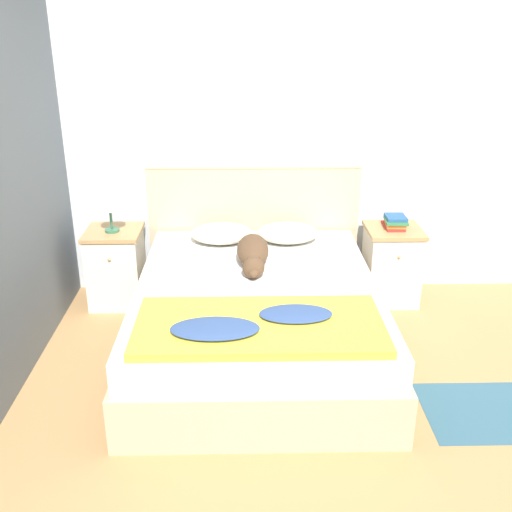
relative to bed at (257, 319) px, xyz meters
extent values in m
plane|color=tan|center=(-0.02, -1.02, -0.26)|extent=(16.00, 16.00, 0.00)
cube|color=silver|center=(-0.02, 1.11, 1.01)|extent=(9.00, 0.06, 2.55)
cube|color=slate|center=(-1.50, 0.03, 1.01)|extent=(0.06, 3.10, 2.55)
cube|color=#C6B28E|center=(0.00, 0.00, -0.10)|extent=(1.61, 2.03, 0.33)
cube|color=white|center=(0.00, 0.00, 0.17)|extent=(1.55, 1.97, 0.20)
cube|color=#C6B28E|center=(0.00, 1.04, 0.26)|extent=(1.69, 0.04, 1.04)
cylinder|color=#C6B28E|center=(0.00, 1.04, 0.78)|extent=(1.69, 0.06, 0.06)
cube|color=silver|center=(-1.09, 0.80, 0.03)|extent=(0.40, 0.41, 0.58)
cube|color=tan|center=(-1.09, 0.80, 0.33)|extent=(0.42, 0.43, 0.03)
sphere|color=tan|center=(-1.09, 0.59, 0.19)|extent=(0.02, 0.02, 0.02)
cube|color=silver|center=(1.09, 0.80, 0.03)|extent=(0.40, 0.41, 0.58)
cube|color=tan|center=(1.09, 0.80, 0.33)|extent=(0.42, 0.43, 0.03)
sphere|color=tan|center=(1.09, 0.59, 0.19)|extent=(0.02, 0.02, 0.02)
ellipsoid|color=beige|center=(-0.25, 0.77, 0.33)|extent=(0.47, 0.40, 0.12)
ellipsoid|color=beige|center=(0.25, 0.77, 0.33)|extent=(0.47, 0.40, 0.12)
cube|color=yellow|center=(0.00, -0.64, 0.29)|extent=(1.37, 0.65, 0.05)
ellipsoid|color=#334C7F|center=(-0.24, -0.74, 0.34)|extent=(0.48, 0.26, 0.05)
ellipsoid|color=#334C7F|center=(0.21, -0.57, 0.34)|extent=(0.41, 0.23, 0.04)
ellipsoid|color=brown|center=(-0.02, 0.35, 0.36)|extent=(0.22, 0.48, 0.17)
sphere|color=brown|center=(-0.02, 0.07, 0.34)|extent=(0.15, 0.15, 0.15)
ellipsoid|color=brown|center=(-0.02, 0.01, 0.33)|extent=(0.07, 0.08, 0.06)
cone|color=brown|center=(-0.06, 0.09, 0.40)|extent=(0.05, 0.05, 0.05)
cone|color=brown|center=(0.03, 0.09, 0.40)|extent=(0.05, 0.05, 0.05)
ellipsoid|color=brown|center=(0.02, 0.55, 0.31)|extent=(0.14, 0.21, 0.06)
cube|color=#AD2D28|center=(1.08, 0.83, 0.36)|extent=(0.14, 0.23, 0.02)
cube|color=orange|center=(1.10, 0.83, 0.38)|extent=(0.17, 0.22, 0.03)
cube|color=#337547|center=(1.10, 0.81, 0.40)|extent=(0.18, 0.21, 0.02)
cube|color=#285689|center=(1.10, 0.83, 0.43)|extent=(0.15, 0.17, 0.03)
cylinder|color=#336B4C|center=(-1.09, 0.78, 0.36)|extent=(0.11, 0.11, 0.02)
cylinder|color=#336B4C|center=(-1.09, 0.78, 0.45)|extent=(0.02, 0.02, 0.16)
cone|color=beige|center=(-1.09, 0.78, 0.58)|extent=(0.20, 0.20, 0.11)
camera|label=1|loc=(-0.08, -3.55, 1.90)|focal=42.00mm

